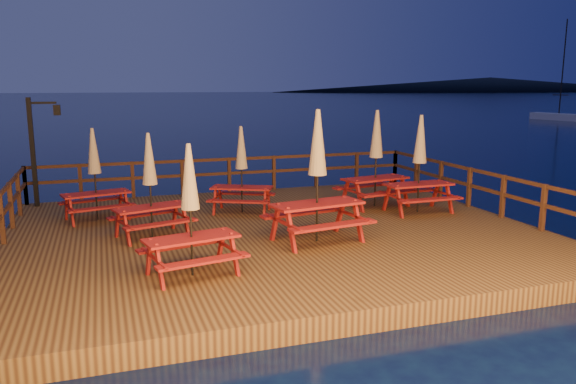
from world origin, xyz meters
name	(u,v)px	position (x,y,z in m)	size (l,w,h in m)	color
ground	(275,246)	(0.00, 0.00, 0.00)	(500.00, 500.00, 0.00)	black
deck	(275,238)	(0.00, 0.00, 0.20)	(12.00, 10.00, 0.40)	#412814
deck_piles	(275,258)	(0.00, 0.00, -0.30)	(11.44, 9.44, 1.40)	#371F11
railing	(255,185)	(0.00, 1.78, 1.16)	(11.80, 9.75, 1.10)	#371F11
lamp_post	(38,142)	(-5.39, 4.55, 2.20)	(0.85, 0.18, 3.00)	black
headland_right	(490,84)	(185.00, 230.00, 3.50)	(230.40, 86.40, 7.00)	black
sailboat	(562,117)	(42.06, 34.67, 0.35)	(2.53, 7.15, 10.47)	silver
picnic_table_0	(242,168)	(-0.29, 2.00, 1.59)	(2.01, 1.88, 2.28)	maroon
picnic_table_1	(150,184)	(-2.78, 0.25, 1.60)	(1.93, 1.74, 2.32)	maroon
picnic_table_2	(420,162)	(4.15, 0.56, 1.74)	(1.82, 1.50, 2.57)	maroon
picnic_table_3	(317,174)	(0.57, -1.24, 1.87)	(2.22, 1.93, 2.84)	maroon
picnic_table_4	(376,157)	(3.42, 1.59, 1.78)	(2.10, 1.83, 2.66)	maroon
picnic_table_5	(190,208)	(-2.33, -2.60, 1.62)	(1.90, 1.67, 2.36)	maroon
picnic_table_6	(95,173)	(-3.95, 2.33, 1.59)	(1.88, 1.67, 2.30)	maroon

